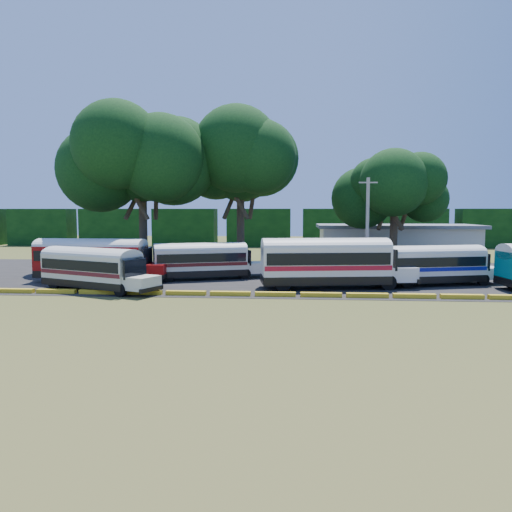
# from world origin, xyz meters

# --- Properties ---
(ground) EXTENTS (160.00, 160.00, 0.00)m
(ground) POSITION_xyz_m (0.00, 0.00, 0.00)
(ground) COLOR #3F4C19
(ground) RESTS_ON ground
(asphalt_strip) EXTENTS (64.00, 24.00, 0.02)m
(asphalt_strip) POSITION_xyz_m (1.00, 12.00, 0.01)
(asphalt_strip) COLOR black
(asphalt_strip) RESTS_ON ground
(curb) EXTENTS (53.70, 0.45, 0.30)m
(curb) POSITION_xyz_m (-0.00, 1.00, 0.15)
(curb) COLOR gold
(curb) RESTS_ON ground
(terminal_building) EXTENTS (19.00, 9.00, 4.00)m
(terminal_building) POSITION_xyz_m (18.00, 30.00, 2.03)
(terminal_building) COLOR beige
(terminal_building) RESTS_ON ground
(treeline_backdrop) EXTENTS (130.00, 4.00, 6.00)m
(treeline_backdrop) POSITION_xyz_m (0.00, 48.00, 3.00)
(treeline_backdrop) COLOR black
(treeline_backdrop) RESTS_ON ground
(bus_red) EXTENTS (10.53, 2.72, 3.46)m
(bus_red) POSITION_xyz_m (-10.23, 6.96, 1.98)
(bus_red) COLOR black
(bus_red) RESTS_ON ground
(bus_cream_west) EXTENTS (9.47, 5.83, 3.07)m
(bus_cream_west) POSITION_xyz_m (-8.41, 2.31, 1.74)
(bus_cream_west) COLOR black
(bus_cream_west) RESTS_ON ground
(bus_cream_east) EXTENTS (9.46, 5.24, 3.04)m
(bus_cream_east) POSITION_xyz_m (-1.83, 8.86, 1.72)
(bus_cream_east) COLOR black
(bus_cream_east) RESTS_ON ground
(bus_white_red) EXTENTS (11.53, 4.44, 3.70)m
(bus_white_red) POSITION_xyz_m (8.19, 4.75, 2.09)
(bus_white_red) COLOR black
(bus_white_red) RESTS_ON ground
(bus_white_blue) EXTENTS (9.56, 4.71, 3.05)m
(bus_white_blue) POSITION_xyz_m (16.43, 6.96, 1.73)
(bus_white_blue) COLOR black
(bus_white_blue) RESTS_ON ground
(tree_west) EXTENTS (11.62, 11.62, 15.05)m
(tree_west) POSITION_xyz_m (-9.11, 16.33, 10.75)
(tree_west) COLOR #352A1A
(tree_west) RESTS_ON ground
(tree_center) EXTENTS (11.14, 11.14, 14.87)m
(tree_center) POSITION_xyz_m (0.09, 20.12, 10.75)
(tree_center) COLOR #352A1A
(tree_center) RESTS_ON ground
(tree_east) EXTENTS (8.73, 8.73, 11.52)m
(tree_east) POSITION_xyz_m (16.12, 21.86, 8.26)
(tree_east) COLOR #352A1A
(tree_east) RESTS_ON ground
(utility_pole) EXTENTS (1.60, 0.30, 8.51)m
(utility_pole) POSITION_xyz_m (12.02, 12.35, 4.37)
(utility_pole) COLOR gray
(utility_pole) RESTS_ON ground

